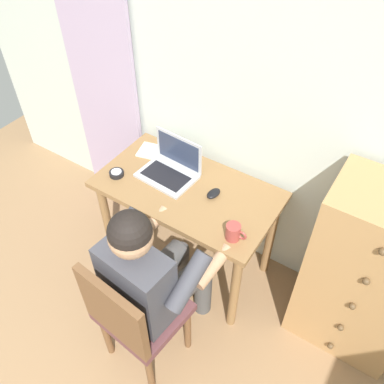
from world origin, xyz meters
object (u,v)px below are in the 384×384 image
at_px(dresser, 365,275).
at_px(computer_mouse, 214,193).
at_px(desk, 187,202).
at_px(laptop, 171,167).
at_px(notebook_pad, 155,152).
at_px(desk_clock, 117,173).
at_px(person_seated, 155,272).
at_px(coffee_mug, 234,232).
at_px(chair, 133,315).

relative_size(dresser, computer_mouse, 11.47).
relative_size(desk, computer_mouse, 10.99).
bearing_deg(laptop, dresser, 2.49).
distance_m(laptop, notebook_pad, 0.24).
bearing_deg(desk_clock, laptop, 35.70).
relative_size(desk, person_seated, 0.91).
height_order(dresser, coffee_mug, dresser).
distance_m(chair, person_seated, 0.26).
height_order(notebook_pad, coffee_mug, coffee_mug).
distance_m(chair, coffee_mug, 0.68).
xyz_separation_m(dresser, chair, (-0.93, -0.84, -0.07)).
height_order(person_seated, desk_clock, person_seated).
height_order(chair, desk_clock, chair).
relative_size(computer_mouse, desk_clock, 1.11).
xyz_separation_m(person_seated, coffee_mug, (0.25, 0.37, 0.11)).
relative_size(desk, chair, 1.23).
relative_size(dresser, person_seated, 0.95).
xyz_separation_m(chair, person_seated, (0.02, 0.18, 0.18)).
distance_m(dresser, person_seated, 1.14).
relative_size(chair, person_seated, 0.74).
bearing_deg(desk, dresser, 5.57).
relative_size(chair, desk_clock, 9.90).
xyz_separation_m(person_seated, desk_clock, (-0.59, 0.41, 0.08)).
xyz_separation_m(laptop, notebook_pad, (-0.21, 0.11, -0.05)).
height_order(desk_clock, notebook_pad, desk_clock).
xyz_separation_m(person_seated, notebook_pad, (-0.53, 0.71, 0.07)).
xyz_separation_m(desk, chair, (0.15, -0.74, -0.12)).
xyz_separation_m(laptop, computer_mouse, (0.32, -0.02, -0.04)).
bearing_deg(laptop, chair, -68.91).
relative_size(computer_mouse, notebook_pad, 0.48).
bearing_deg(computer_mouse, coffee_mug, -33.15).
height_order(laptop, coffee_mug, laptop).
xyz_separation_m(chair, coffee_mug, (0.27, 0.55, 0.29)).
bearing_deg(laptop, coffee_mug, -22.77).
distance_m(dresser, desk_clock, 1.54).
bearing_deg(laptop, computer_mouse, -3.93).
height_order(desk, chair, chair).
distance_m(chair, computer_mouse, 0.81).
relative_size(desk, laptop, 3.08).
relative_size(person_seated, coffee_mug, 10.07).
relative_size(person_seated, notebook_pad, 5.76).
height_order(desk, laptop, laptop).
distance_m(desk, notebook_pad, 0.42).
relative_size(person_seated, computer_mouse, 12.09).
distance_m(notebook_pad, coffee_mug, 0.85).
distance_m(desk, coffee_mug, 0.49).
xyz_separation_m(chair, notebook_pad, (-0.51, 0.90, 0.25)).
distance_m(person_seated, coffee_mug, 0.46).
height_order(computer_mouse, notebook_pad, computer_mouse).
height_order(dresser, laptop, dresser).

